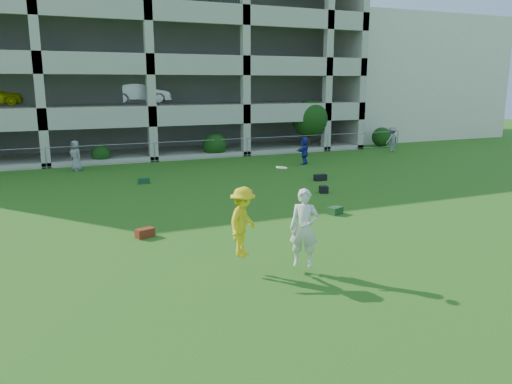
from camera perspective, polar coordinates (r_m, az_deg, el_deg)
name	(u,v)px	position (r m, az deg, el deg)	size (l,w,h in m)	color
ground	(312,267)	(13.07, 6.43, -8.51)	(100.00, 100.00, 0.00)	#235114
stucco_building	(381,79)	(48.34, 14.08, 12.45)	(16.00, 14.00, 10.00)	beige
bystander_c	(76,156)	(28.47, -19.92, 3.92)	(0.80, 0.52, 1.63)	gray
bystander_d	(304,151)	(29.10, 5.56, 4.73)	(1.48, 0.47, 1.59)	navy
bystander_f	(392,139)	(35.51, 15.26, 5.83)	(1.11, 0.64, 1.71)	slate
bag_red_a	(145,233)	(15.71, -12.57, -4.58)	(0.55, 0.30, 0.28)	#501B0D
bag_green_c	(335,211)	(18.24, 9.05, -2.10)	(0.50, 0.35, 0.26)	#153C1F
crate_d	(324,190)	(21.62, 7.74, 0.28)	(0.35, 0.35, 0.30)	black
bag_black_e	(320,177)	(24.37, 7.36, 1.66)	(0.60, 0.30, 0.30)	black
bag_green_g	(144,181)	(24.05, -12.71, 1.25)	(0.50, 0.30, 0.25)	#143820
frisbee_contest	(264,224)	(12.22, 0.90, -3.66)	(2.44, 1.59, 2.48)	yellow
parking_garage	(126,63)	(38.78, -14.68, 14.02)	(30.00, 14.00, 12.00)	#9E998C
fence	(154,152)	(30.46, -11.54, 4.53)	(36.06, 0.06, 1.20)	gray
shrub_row	(223,133)	(32.26, -3.83, 6.78)	(34.38, 2.52, 3.50)	#163D11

